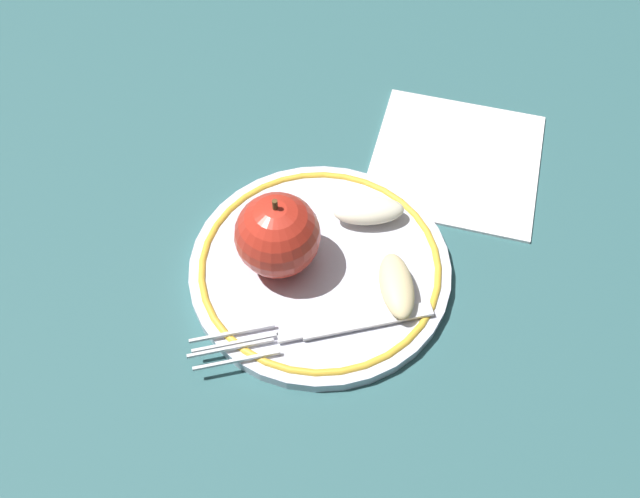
{
  "coord_description": "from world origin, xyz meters",
  "views": [
    {
      "loc": [
        0.28,
        0.2,
        0.51
      ],
      "look_at": [
        0.01,
        0.01,
        0.03
      ],
      "focal_mm": 40.0,
      "sensor_mm": 36.0,
      "label": 1
    }
  ],
  "objects_px": {
    "plate": "(320,267)",
    "apple_slice_front": "(396,287)",
    "fork": "(321,330)",
    "napkin_folded": "(456,159)",
    "apple_red_whole": "(277,235)",
    "apple_slice_back": "(369,211)"
  },
  "relations": [
    {
      "from": "napkin_folded",
      "to": "plate",
      "type": "bearing_deg",
      "value": -9.99
    },
    {
      "from": "apple_red_whole",
      "to": "apple_slice_back",
      "type": "relative_size",
      "value": 1.28
    },
    {
      "from": "apple_slice_front",
      "to": "fork",
      "type": "distance_m",
      "value": 0.07
    },
    {
      "from": "apple_red_whole",
      "to": "napkin_folded",
      "type": "xyz_separation_m",
      "value": [
        -0.19,
        0.06,
        -0.05
      ]
    },
    {
      "from": "fork",
      "to": "apple_red_whole",
      "type": "bearing_deg",
      "value": -75.32
    },
    {
      "from": "plate",
      "to": "apple_red_whole",
      "type": "relative_size",
      "value": 2.81
    },
    {
      "from": "apple_slice_back",
      "to": "fork",
      "type": "xyz_separation_m",
      "value": [
        0.11,
        0.03,
        -0.01
      ]
    },
    {
      "from": "napkin_folded",
      "to": "apple_red_whole",
      "type": "bearing_deg",
      "value": -17.3
    },
    {
      "from": "apple_slice_back",
      "to": "plate",
      "type": "bearing_deg",
      "value": -135.26
    },
    {
      "from": "apple_slice_front",
      "to": "plate",
      "type": "bearing_deg",
      "value": -122.51
    },
    {
      "from": "plate",
      "to": "apple_slice_front",
      "type": "distance_m",
      "value": 0.07
    },
    {
      "from": "fork",
      "to": "napkin_folded",
      "type": "distance_m",
      "value": 0.23
    },
    {
      "from": "apple_red_whole",
      "to": "apple_slice_back",
      "type": "height_order",
      "value": "apple_red_whole"
    },
    {
      "from": "plate",
      "to": "apple_slice_front",
      "type": "height_order",
      "value": "apple_slice_front"
    },
    {
      "from": "apple_red_whole",
      "to": "napkin_folded",
      "type": "distance_m",
      "value": 0.21
    },
    {
      "from": "apple_slice_back",
      "to": "fork",
      "type": "bearing_deg",
      "value": -114.06
    },
    {
      "from": "plate",
      "to": "napkin_folded",
      "type": "xyz_separation_m",
      "value": [
        -0.18,
        0.03,
        -0.0
      ]
    },
    {
      "from": "apple_red_whole",
      "to": "apple_slice_front",
      "type": "distance_m",
      "value": 0.1
    },
    {
      "from": "apple_slice_back",
      "to": "fork",
      "type": "distance_m",
      "value": 0.12
    },
    {
      "from": "plate",
      "to": "napkin_folded",
      "type": "distance_m",
      "value": 0.18
    },
    {
      "from": "napkin_folded",
      "to": "fork",
      "type": "bearing_deg",
      "value": 1.69
    },
    {
      "from": "plate",
      "to": "apple_red_whole",
      "type": "distance_m",
      "value": 0.05
    }
  ]
}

